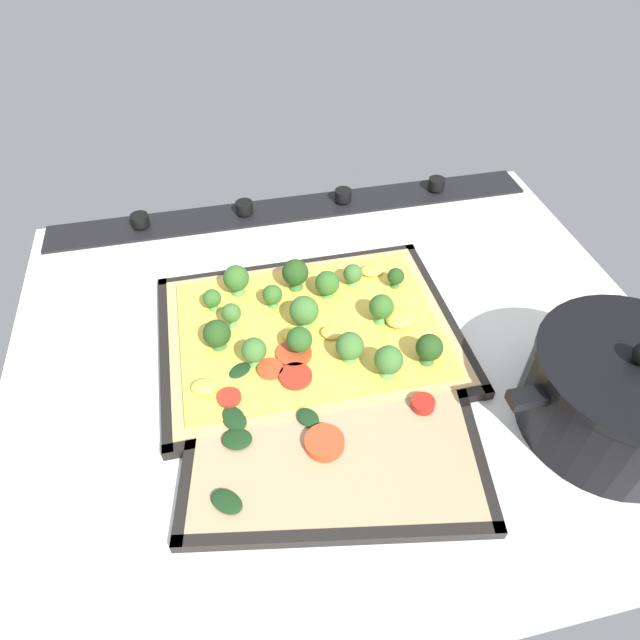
{
  "coord_description": "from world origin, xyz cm",
  "views": [
    {
      "loc": [
        12.88,
        45.44,
        52.01
      ],
      "look_at": [
        2.91,
        0.74,
        6.17
      ],
      "focal_mm": 31.02,
      "sensor_mm": 36.0,
      "label": 1
    }
  ],
  "objects_px": {
    "baking_tray_front": "(310,335)",
    "broccoli_pizza": "(312,326)",
    "cooking_pot": "(621,393)",
    "baking_tray_back": "(332,425)",
    "veggie_pizza_back": "(326,418)"
  },
  "relations": [
    {
      "from": "broccoli_pizza",
      "to": "cooking_pot",
      "type": "relative_size",
      "value": 1.31
    },
    {
      "from": "cooking_pot",
      "to": "baking_tray_front",
      "type": "bearing_deg",
      "value": -33.97
    },
    {
      "from": "baking_tray_front",
      "to": "broccoli_pizza",
      "type": "distance_m",
      "value": 0.02
    },
    {
      "from": "broccoli_pizza",
      "to": "baking_tray_back",
      "type": "relative_size",
      "value": 0.99
    },
    {
      "from": "baking_tray_back",
      "to": "cooking_pot",
      "type": "xyz_separation_m",
      "value": [
        -0.3,
        0.06,
        0.05
      ]
    },
    {
      "from": "baking_tray_back",
      "to": "veggie_pizza_back",
      "type": "xyz_separation_m",
      "value": [
        0.01,
        -0.0,
        0.01
      ]
    },
    {
      "from": "baking_tray_front",
      "to": "baking_tray_back",
      "type": "height_order",
      "value": "same"
    },
    {
      "from": "baking_tray_front",
      "to": "baking_tray_back",
      "type": "xyz_separation_m",
      "value": [
        0.0,
        0.14,
        0.0
      ]
    },
    {
      "from": "broccoli_pizza",
      "to": "veggie_pizza_back",
      "type": "distance_m",
      "value": 0.14
    },
    {
      "from": "baking_tray_back",
      "to": "veggie_pizza_back",
      "type": "bearing_deg",
      "value": -41.18
    },
    {
      "from": "baking_tray_front",
      "to": "baking_tray_back",
      "type": "distance_m",
      "value": 0.14
    },
    {
      "from": "cooking_pot",
      "to": "broccoli_pizza",
      "type": "bearing_deg",
      "value": -34.24
    },
    {
      "from": "broccoli_pizza",
      "to": "baking_tray_front",
      "type": "bearing_deg",
      "value": 7.26
    },
    {
      "from": "veggie_pizza_back",
      "to": "cooking_pot",
      "type": "height_order",
      "value": "cooking_pot"
    },
    {
      "from": "broccoli_pizza",
      "to": "cooking_pot",
      "type": "height_order",
      "value": "cooking_pot"
    }
  ]
}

